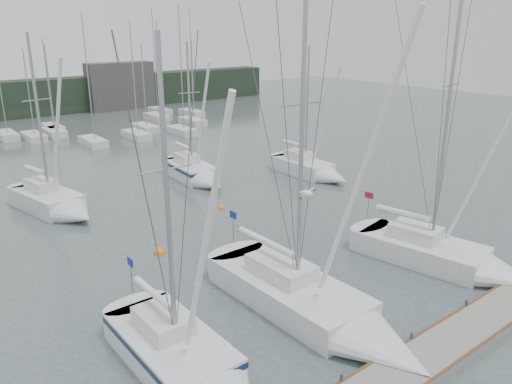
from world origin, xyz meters
The scene contains 12 objects.
ground centered at (0.00, 0.00, 0.00)m, with size 160.00×160.00×0.00m, color #414F4D.
dock centered at (0.00, -5.00, 0.20)m, with size 24.00×2.00×0.40m, color slate.
far_building_right centered at (18.00, 60.00, 3.50)m, with size 10.00×3.00×7.00m, color #403D3B.
sailboat_near_left centered at (-5.88, -0.60, 0.58)m, with size 2.91×8.84×13.00m.
sailboat_near_center centered at (0.49, -1.05, 0.57)m, with size 3.53×11.90×15.69m.
sailboat_near_right centered at (9.49, -1.59, 0.57)m, with size 4.71×9.77×15.98m.
sailboat_mid_b centered at (-4.21, 19.64, 0.62)m, with size 4.31×8.27×12.68m.
sailboat_mid_d centered at (7.16, 20.27, 0.61)m, with size 3.25×8.05×11.90m.
sailboat_mid_e centered at (15.56, 15.29, 0.57)m, with size 2.58×7.95×11.47m.
buoy_a centered at (-1.75, 9.91, 0.00)m, with size 0.66×0.66×0.66m, color orange.
buoy_b centered at (5.10, 13.79, 0.00)m, with size 0.49×0.49×0.49m, color orange.
seagull centered at (-1.96, -2.00, 6.74)m, with size 1.00×0.50×0.20m.
Camera 1 is at (-13.17, -13.54, 12.10)m, focal length 35.00 mm.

